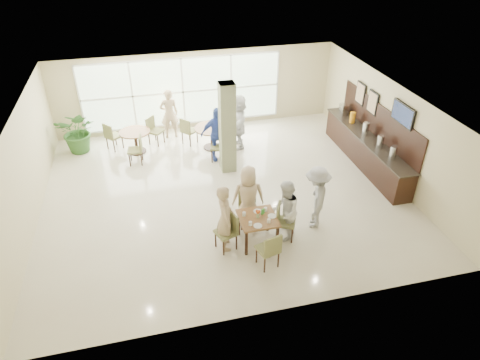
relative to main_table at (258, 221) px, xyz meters
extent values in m
plane|color=beige|center=(-0.35, 2.36, -0.65)|extent=(10.00, 10.00, 0.00)
plane|color=white|center=(-0.35, 2.36, 2.15)|extent=(10.00, 10.00, 0.00)
plane|color=beige|center=(-0.35, 6.86, 0.75)|extent=(10.00, 0.00, 10.00)
plane|color=beige|center=(-0.35, -2.14, 0.75)|extent=(10.00, 0.00, 10.00)
plane|color=beige|center=(-5.35, 2.36, 0.75)|extent=(0.00, 9.00, 9.00)
plane|color=beige|center=(4.65, 2.36, 0.75)|extent=(0.00, 9.00, 9.00)
plane|color=silver|center=(-0.85, 6.83, 0.75)|extent=(7.00, 0.00, 7.00)
cube|color=#798059|center=(0.05, 3.56, 0.75)|extent=(0.45, 0.45, 2.80)
cube|color=brown|center=(0.00, 0.00, 0.08)|extent=(0.89, 0.89, 0.05)
cube|color=black|center=(-0.37, -0.37, -0.30)|extent=(0.06, 0.06, 0.70)
cube|color=black|center=(0.37, -0.37, -0.30)|extent=(0.06, 0.06, 0.70)
cube|color=black|center=(-0.37, 0.37, -0.30)|extent=(0.06, 0.06, 0.70)
cube|color=black|center=(0.37, 0.37, -0.30)|extent=(0.06, 0.06, 0.70)
cylinder|color=brown|center=(-2.67, 5.39, 0.08)|extent=(1.01, 1.01, 0.04)
cylinder|color=black|center=(-2.67, 5.39, -0.29)|extent=(0.10, 0.10, 0.71)
cylinder|color=black|center=(-2.67, 5.39, -0.63)|extent=(0.60, 0.60, 0.03)
cylinder|color=brown|center=(-0.17, 5.07, 0.08)|extent=(1.14, 1.14, 0.04)
cylinder|color=black|center=(-0.17, 5.07, -0.29)|extent=(0.10, 0.10, 0.71)
cylinder|color=black|center=(-0.17, 5.07, -0.63)|extent=(0.60, 0.60, 0.03)
cylinder|color=white|center=(0.25, 0.20, 0.15)|extent=(0.08, 0.08, 0.10)
cylinder|color=white|center=(-0.25, -0.24, 0.15)|extent=(0.08, 0.08, 0.10)
cylinder|color=white|center=(-0.30, 0.14, 0.15)|extent=(0.08, 0.08, 0.10)
cylinder|color=white|center=(0.19, -0.24, 0.15)|extent=(0.08, 0.08, 0.10)
cylinder|color=white|center=(-0.09, -0.31, 0.11)|extent=(0.20, 0.20, 0.01)
cylinder|color=white|center=(0.06, 0.23, 0.11)|extent=(0.20, 0.20, 0.01)
cylinder|color=white|center=(0.34, -0.04, 0.11)|extent=(0.20, 0.20, 0.01)
cylinder|color=#99B27F|center=(0.00, 0.00, 0.16)|extent=(0.07, 0.07, 0.12)
sphere|color=#D84E12|center=(0.03, 0.00, 0.27)|extent=(0.07, 0.07, 0.07)
sphere|color=#D84E12|center=(-0.02, 0.03, 0.27)|extent=(0.07, 0.07, 0.07)
sphere|color=#D84E12|center=(-0.01, -0.03, 0.27)|extent=(0.07, 0.07, 0.07)
cube|color=green|center=(0.15, 0.10, 0.18)|extent=(0.10, 0.06, 0.15)
cube|color=black|center=(4.33, 2.86, -0.20)|extent=(0.60, 4.60, 0.90)
cube|color=black|center=(4.33, 2.86, 0.27)|extent=(0.64, 4.70, 0.04)
cube|color=black|center=(4.62, 2.86, 0.80)|extent=(0.04, 4.60, 1.00)
cylinder|color=silver|center=(4.33, 1.46, 0.49)|extent=(0.20, 0.20, 0.40)
cylinder|color=silver|center=(4.33, 2.16, 0.49)|extent=(0.20, 0.20, 0.40)
cylinder|color=silver|center=(4.33, 3.06, 0.49)|extent=(0.20, 0.20, 0.40)
cylinder|color=orange|center=(4.33, 3.96, 0.47)|extent=(0.18, 0.18, 0.36)
cube|color=silver|center=(4.33, 4.66, 0.47)|extent=(0.18, 0.30, 0.36)
cube|color=black|center=(4.59, 1.76, 1.50)|extent=(0.06, 1.00, 0.58)
cube|color=#7F99CC|center=(4.57, 1.76, 1.50)|extent=(0.01, 0.92, 0.50)
cube|color=black|center=(4.60, 3.36, 1.20)|extent=(0.04, 0.55, 0.70)
cube|color=brown|center=(4.58, 3.36, 1.20)|extent=(0.01, 0.47, 0.62)
cube|color=black|center=(4.60, 4.16, 1.20)|extent=(0.04, 0.55, 0.70)
cube|color=brown|center=(4.58, 4.16, 1.20)|extent=(0.01, 0.47, 0.62)
imported|color=#305E25|center=(-4.46, 5.88, 0.08)|extent=(1.62, 1.62, 1.46)
imported|color=tan|center=(-0.78, 0.04, 0.21)|extent=(0.44, 0.64, 1.71)
imported|color=tan|center=(-0.03, 0.76, 0.19)|extent=(0.88, 0.57, 1.68)
imported|color=white|center=(0.69, 0.03, 0.15)|extent=(0.81, 0.92, 1.59)
imported|color=#9D9DA0|center=(1.60, 0.32, 0.20)|extent=(1.02, 1.25, 1.69)
imported|color=#3953AC|center=(-0.14, 4.29, 0.24)|extent=(1.05, 0.62, 1.77)
imported|color=white|center=(0.72, 4.97, 0.28)|extent=(0.95, 1.80, 1.85)
imported|color=tan|center=(-1.45, 6.22, 0.24)|extent=(0.68, 0.48, 1.78)
camera|label=1|loc=(-2.31, -7.69, 6.27)|focal=32.00mm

